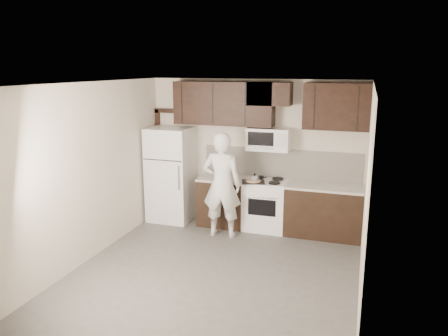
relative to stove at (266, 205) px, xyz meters
The scene contains 14 objects.
floor 2.02m from the stove, 98.80° to the right, with size 4.50×4.50×0.00m, color #4E4C49.
back_wall 0.99m from the stove, 133.94° to the left, with size 4.00×4.00×0.00m, color beige.
ceiling 2.98m from the stove, 98.80° to the right, with size 4.50×4.50×0.00m, color white.
counter_run 0.30m from the stove, ahead, with size 2.95×0.64×0.91m.
stove is the anchor object (origin of this frame).
backsplash 0.80m from the stove, 56.25° to the left, with size 2.90×0.02×0.54m, color silver.
upper_cabinets 1.83m from the stove, 124.04° to the left, with size 3.48×0.35×0.78m.
microwave 1.20m from the stove, 90.10° to the left, with size 0.76×0.42×0.40m.
refrigerator 1.90m from the stove, behind, with size 0.80×0.76×1.80m.
door_trim 2.37m from the stove, behind, with size 0.50×0.08×2.12m.
saucepan 0.57m from the stove, 140.24° to the right, with size 0.29×0.17×0.17m.
baking_tray 0.53m from the stove, 137.10° to the right, with size 0.40×0.30×0.02m, color black.
pizza 0.55m from the stove, 137.10° to the right, with size 0.27×0.27×0.02m, color tan.
person 0.98m from the stove, 139.87° to the right, with size 0.67×0.44×1.85m, color white.
Camera 1 is at (1.93, -5.51, 2.92)m, focal length 35.00 mm.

